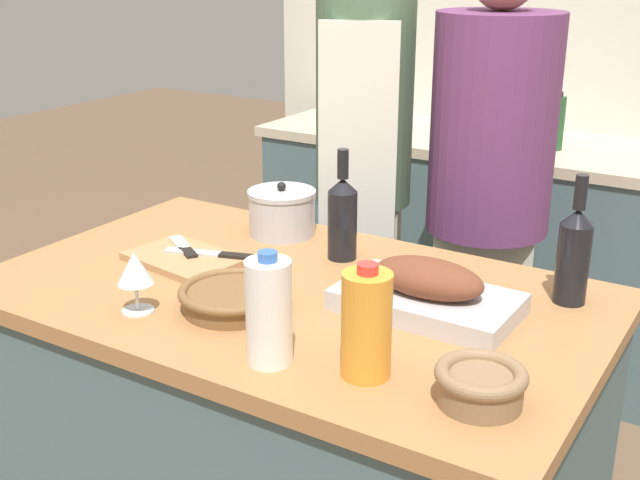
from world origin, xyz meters
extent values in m
cube|color=#4C666B|center=(0.00, 0.00, 0.42)|extent=(1.36, 0.82, 0.83)
cube|color=#A37042|center=(0.00, 0.00, 0.85)|extent=(1.40, 0.85, 0.04)
cube|color=#4C666B|center=(0.00, 1.59, 0.43)|extent=(2.04, 0.58, 0.86)
cube|color=beige|center=(0.00, 1.59, 0.88)|extent=(2.10, 0.60, 0.04)
cube|color=silver|center=(0.00, 1.94, 1.27)|extent=(2.60, 0.10, 2.55)
cube|color=#BCBCC1|center=(0.31, 0.05, 0.90)|extent=(0.38, 0.23, 0.04)
ellipsoid|color=brown|center=(0.31, 0.05, 0.95)|extent=(0.25, 0.14, 0.08)
cylinder|color=brown|center=(-0.05, -0.16, 0.89)|extent=(0.22, 0.22, 0.04)
torus|color=brown|center=(-0.05, -0.16, 0.92)|extent=(0.24, 0.24, 0.02)
cube|color=#AD7F51|center=(-0.32, 0.00, 0.88)|extent=(0.30, 0.23, 0.02)
cylinder|color=#B7B7BC|center=(-0.23, 0.30, 0.93)|extent=(0.18, 0.18, 0.11)
cylinder|color=#B7B7BC|center=(-0.23, 0.30, 0.99)|extent=(0.18, 0.18, 0.01)
sphere|color=black|center=(-0.23, 0.30, 1.01)|extent=(0.02, 0.02, 0.02)
cylinder|color=#846647|center=(0.55, -0.24, 0.90)|extent=(0.15, 0.15, 0.06)
torus|color=#846647|center=(0.55, -0.24, 0.93)|extent=(0.16, 0.16, 0.03)
cylinder|color=orange|center=(0.33, -0.25, 0.97)|extent=(0.09, 0.09, 0.20)
cylinder|color=red|center=(0.33, -0.25, 1.08)|extent=(0.04, 0.04, 0.02)
cylinder|color=white|center=(0.16, -0.30, 0.98)|extent=(0.09, 0.09, 0.20)
cylinder|color=#3360B2|center=(0.16, -0.30, 1.09)|extent=(0.04, 0.04, 0.02)
cylinder|color=black|center=(0.56, 0.26, 0.96)|extent=(0.07, 0.07, 0.18)
cone|color=black|center=(0.56, 0.26, 1.07)|extent=(0.07, 0.07, 0.03)
cylinder|color=black|center=(0.56, 0.26, 1.13)|extent=(0.03, 0.03, 0.08)
cylinder|color=black|center=(0.00, 0.23, 0.96)|extent=(0.07, 0.07, 0.17)
cone|color=black|center=(0.00, 0.23, 1.06)|extent=(0.07, 0.07, 0.03)
cylinder|color=black|center=(0.00, 0.23, 1.12)|extent=(0.03, 0.03, 0.07)
cylinder|color=silver|center=(-0.21, -0.27, 0.88)|extent=(0.07, 0.07, 0.00)
cylinder|color=silver|center=(-0.21, -0.27, 0.91)|extent=(0.01, 0.01, 0.06)
cone|color=silver|center=(-0.21, -0.27, 0.97)|extent=(0.08, 0.08, 0.07)
cube|color=#B7B7BC|center=(-0.31, 0.02, 0.89)|extent=(0.15, 0.07, 0.01)
cube|color=black|center=(-0.20, 0.06, 0.89)|extent=(0.09, 0.05, 0.01)
cube|color=#B7B7BC|center=(-0.38, 0.06, 0.89)|extent=(0.10, 0.08, 0.01)
cube|color=black|center=(-0.31, 0.01, 0.89)|extent=(0.07, 0.06, 0.01)
cylinder|color=#B28E2D|center=(-0.76, 1.61, 0.97)|extent=(0.06, 0.06, 0.14)
cylinder|color=black|center=(-0.76, 1.61, 1.05)|extent=(0.03, 0.03, 0.02)
cylinder|color=#B28E2D|center=(-0.31, 1.52, 0.97)|extent=(0.06, 0.06, 0.13)
cylinder|color=black|center=(-0.31, 1.52, 1.04)|extent=(0.03, 0.03, 0.02)
cylinder|color=#234C28|center=(0.15, 1.55, 1.00)|extent=(0.05, 0.05, 0.20)
cylinder|color=black|center=(0.15, 1.55, 1.11)|extent=(0.02, 0.02, 0.02)
cube|color=beige|center=(-0.26, 0.82, 0.41)|extent=(0.29, 0.25, 0.83)
cylinder|color=#4C6B4C|center=(-0.26, 0.82, 1.17)|extent=(0.31, 0.31, 0.69)
cube|color=silver|center=(-0.21, 0.68, 0.98)|extent=(0.23, 0.10, 0.88)
cube|color=beige|center=(0.14, 0.89, 0.39)|extent=(0.35, 0.29, 0.79)
cylinder|color=#663360|center=(0.14, 0.89, 1.11)|extent=(0.37, 0.37, 0.65)
camera|label=1|loc=(0.94, -1.40, 1.60)|focal=45.00mm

